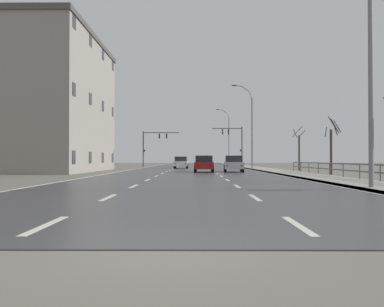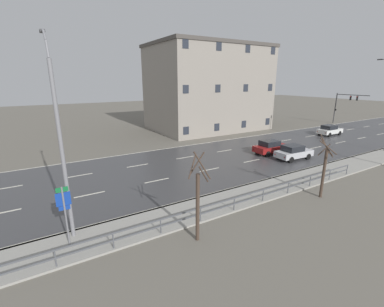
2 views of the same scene
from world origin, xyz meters
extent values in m
cube|color=#666056|center=(0.00, 48.00, -0.06)|extent=(160.00, 160.00, 0.12)
cube|color=#3D3D3F|center=(0.00, 60.00, 0.01)|extent=(14.00, 120.00, 0.02)
cube|color=beige|center=(-2.33, 7.40, 0.02)|extent=(0.16, 2.20, 0.01)
cube|color=beige|center=(-2.33, 12.80, 0.02)|extent=(0.16, 2.20, 0.01)
cube|color=beige|center=(-2.33, 18.20, 0.02)|extent=(0.16, 2.20, 0.01)
cube|color=beige|center=(-2.33, 23.60, 0.02)|extent=(0.16, 2.20, 0.01)
cube|color=beige|center=(-2.33, 29.00, 0.02)|extent=(0.16, 2.20, 0.01)
cube|color=beige|center=(-2.33, 34.40, 0.02)|extent=(0.16, 2.20, 0.01)
cube|color=beige|center=(-2.33, 39.80, 0.02)|extent=(0.16, 2.20, 0.01)
cube|color=beige|center=(-2.33, 45.20, 0.02)|extent=(0.16, 2.20, 0.01)
cube|color=beige|center=(-2.33, 50.60, 0.02)|extent=(0.16, 2.20, 0.01)
cube|color=beige|center=(-2.33, 56.00, 0.02)|extent=(0.16, 2.20, 0.01)
cube|color=beige|center=(-2.33, 61.40, 0.02)|extent=(0.16, 2.20, 0.01)
cube|color=beige|center=(-2.33, 66.80, 0.02)|extent=(0.16, 2.20, 0.01)
cube|color=beige|center=(2.33, 7.40, 0.02)|extent=(0.16, 2.20, 0.01)
cube|color=beige|center=(2.33, 12.80, 0.02)|extent=(0.16, 2.20, 0.01)
cube|color=beige|center=(2.33, 18.20, 0.02)|extent=(0.16, 2.20, 0.01)
cube|color=beige|center=(2.33, 23.60, 0.02)|extent=(0.16, 2.20, 0.01)
cube|color=beige|center=(2.33, 29.00, 0.02)|extent=(0.16, 2.20, 0.01)
cube|color=beige|center=(2.33, 34.40, 0.02)|extent=(0.16, 2.20, 0.01)
cube|color=beige|center=(2.33, 39.80, 0.02)|extent=(0.16, 2.20, 0.01)
cube|color=beige|center=(2.33, 45.20, 0.02)|extent=(0.16, 2.20, 0.01)
cube|color=beige|center=(2.33, 50.60, 0.02)|extent=(0.16, 2.20, 0.01)
cube|color=beige|center=(2.33, 56.00, 0.02)|extent=(0.16, 2.20, 0.01)
cube|color=beige|center=(-6.85, 60.00, 0.02)|extent=(0.16, 120.00, 0.01)
cube|color=#515459|center=(9.85, 19.03, 0.95)|extent=(0.06, 28.34, 0.08)
cube|color=#515459|center=(9.85, 19.03, 0.55)|extent=(0.06, 28.34, 0.08)
cylinder|color=#515459|center=(9.85, 10.01, 0.50)|extent=(0.07, 0.07, 1.00)
cylinder|color=#515459|center=(9.85, 12.59, 0.50)|extent=(0.07, 0.07, 1.00)
cylinder|color=#515459|center=(9.85, 15.16, 0.50)|extent=(0.07, 0.07, 1.00)
cylinder|color=#515459|center=(9.85, 17.74, 0.50)|extent=(0.07, 0.07, 1.00)
cylinder|color=#515459|center=(9.85, 20.32, 0.50)|extent=(0.07, 0.07, 1.00)
cylinder|color=#515459|center=(9.85, 22.89, 0.50)|extent=(0.07, 0.07, 1.00)
cylinder|color=#515459|center=(9.85, 25.47, 0.50)|extent=(0.07, 0.07, 1.00)
cylinder|color=#515459|center=(9.85, 28.04, 0.50)|extent=(0.07, 0.07, 1.00)
cylinder|color=#515459|center=(9.85, 30.62, 0.50)|extent=(0.07, 0.07, 1.00)
cylinder|color=#515459|center=(9.85, 33.20, 0.50)|extent=(0.07, 0.07, 1.00)
cylinder|color=slate|center=(7.60, 11.02, 4.59)|extent=(0.20, 0.20, 9.18)
cylinder|color=slate|center=(7.42, 11.02, 9.57)|extent=(0.46, 0.11, 0.83)
cylinder|color=slate|center=(6.88, 11.02, 10.20)|extent=(0.77, 0.11, 0.58)
cylinder|color=slate|center=(6.11, 11.02, 10.52)|extent=(0.87, 0.11, 0.26)
cube|color=#333335|center=(5.68, 11.02, 10.55)|extent=(0.56, 0.24, 0.12)
cube|color=#333335|center=(5.36, 45.18, 10.45)|extent=(0.56, 0.24, 0.12)
cylinder|color=slate|center=(8.40, 10.73, 1.65)|extent=(0.09, 0.09, 3.30)
cube|color=#146633|center=(8.38, 10.73, 3.15)|extent=(0.03, 0.56, 0.24)
cube|color=#143899|center=(8.38, 10.73, 2.65)|extent=(0.03, 0.68, 0.68)
cube|color=white|center=(8.36, 10.73, 2.65)|extent=(0.01, 0.44, 0.22)
cube|color=#143899|center=(8.38, 10.73, 2.18)|extent=(0.03, 0.52, 0.22)
cylinder|color=#38383A|center=(-7.90, 60.08, 2.89)|extent=(0.18, 0.18, 5.78)
cylinder|color=#38383A|center=(-5.00, 60.08, 5.53)|extent=(5.80, 0.12, 0.12)
cube|color=black|center=(-5.29, 60.08, 4.98)|extent=(0.20, 0.28, 0.80)
sphere|color=red|center=(-5.29, 59.93, 5.24)|extent=(0.14, 0.14, 0.14)
sphere|color=#2D2D2D|center=(-5.29, 59.93, 4.98)|extent=(0.14, 0.14, 0.14)
sphere|color=#2D2D2D|center=(-5.29, 59.93, 4.72)|extent=(0.14, 0.14, 0.14)
cube|color=black|center=(-4.13, 60.08, 4.98)|extent=(0.20, 0.28, 0.80)
sphere|color=red|center=(-4.13, 59.93, 5.24)|extent=(0.14, 0.14, 0.14)
sphere|color=#2D2D2D|center=(-4.13, 59.93, 4.98)|extent=(0.14, 0.14, 0.14)
sphere|color=#2D2D2D|center=(-4.13, 59.93, 4.72)|extent=(0.14, 0.14, 0.14)
cube|color=black|center=(-7.68, 60.03, 2.60)|extent=(0.18, 0.12, 0.32)
cube|color=maroon|center=(1.30, 32.86, 0.65)|extent=(1.84, 4.13, 0.64)
cube|color=black|center=(1.29, 32.61, 1.27)|extent=(1.60, 2.03, 0.60)
cube|color=slate|center=(1.31, 33.56, 1.25)|extent=(1.41, 0.11, 0.51)
cylinder|color=black|center=(2.13, 34.11, 0.33)|extent=(0.23, 0.66, 0.66)
cylinder|color=black|center=(0.51, 34.15, 0.33)|extent=(0.23, 0.66, 0.66)
cylinder|color=black|center=(2.08, 31.57, 0.33)|extent=(0.23, 0.66, 0.66)
cylinder|color=black|center=(0.46, 31.61, 0.33)|extent=(0.23, 0.66, 0.66)
cube|color=red|center=(0.60, 30.84, 0.65)|extent=(0.16, 0.04, 0.14)
cube|color=red|center=(1.92, 30.82, 0.65)|extent=(0.16, 0.04, 0.14)
cube|color=silver|center=(-1.39, 48.51, 0.65)|extent=(1.80, 4.12, 0.64)
cube|color=black|center=(-1.40, 48.26, 1.27)|extent=(1.58, 2.02, 0.60)
cube|color=slate|center=(-1.39, 49.21, 1.25)|extent=(1.40, 0.09, 0.51)
cylinder|color=black|center=(-0.57, 49.78, 0.33)|extent=(0.23, 0.66, 0.66)
cylinder|color=black|center=(-2.19, 49.79, 0.33)|extent=(0.23, 0.66, 0.66)
cylinder|color=black|center=(-0.60, 47.24, 0.33)|extent=(0.23, 0.66, 0.66)
cylinder|color=black|center=(-2.22, 47.25, 0.33)|extent=(0.23, 0.66, 0.66)
cube|color=red|center=(-2.07, 46.49, 0.65)|extent=(0.16, 0.04, 0.14)
cube|color=red|center=(-0.75, 46.48, 0.65)|extent=(0.16, 0.04, 0.14)
cube|color=#B7B7BC|center=(4.14, 33.27, 0.65)|extent=(2.00, 4.20, 0.64)
cube|color=black|center=(4.12, 33.02, 1.27)|extent=(1.67, 2.09, 0.60)
cube|color=slate|center=(4.18, 33.97, 1.25)|extent=(1.41, 0.16, 0.51)
cylinder|color=black|center=(5.02, 34.49, 0.33)|extent=(0.26, 0.67, 0.66)
cylinder|color=black|center=(3.40, 34.58, 0.33)|extent=(0.26, 0.67, 0.66)
cylinder|color=black|center=(4.87, 31.95, 0.33)|extent=(0.26, 0.67, 0.66)
cylinder|color=black|center=(3.25, 32.05, 0.33)|extent=(0.26, 0.67, 0.66)
cube|color=red|center=(3.36, 31.28, 0.65)|extent=(0.16, 0.05, 0.14)
cube|color=red|center=(4.68, 31.20, 0.65)|extent=(0.16, 0.05, 0.14)
cube|color=gray|center=(-15.96, 35.77, 6.59)|extent=(12.80, 18.24, 13.19)
cube|color=#4C4742|center=(-15.96, 35.77, 13.44)|extent=(13.06, 18.61, 0.50)
cube|color=#282D38|center=(-9.54, 27.85, 1.40)|extent=(0.04, 0.90, 1.10)
cube|color=#282D38|center=(-9.54, 33.13, 1.40)|extent=(0.04, 0.90, 1.10)
cube|color=#282D38|center=(-9.54, 38.41, 1.40)|extent=(0.04, 0.90, 1.10)
cube|color=#282D38|center=(-9.54, 43.69, 1.40)|extent=(0.04, 0.90, 1.10)
cube|color=#282D38|center=(-9.54, 27.85, 6.99)|extent=(0.04, 0.90, 1.10)
cube|color=#282D38|center=(-9.54, 33.13, 6.99)|extent=(0.04, 0.90, 1.10)
cube|color=#282D38|center=(-9.54, 38.41, 6.99)|extent=(0.04, 0.90, 1.10)
cube|color=#282D38|center=(-9.54, 43.69, 6.99)|extent=(0.04, 0.90, 1.10)
cube|color=#282D38|center=(-9.54, 27.85, 12.59)|extent=(0.04, 0.90, 1.10)
cube|color=#282D38|center=(-9.54, 33.13, 12.59)|extent=(0.04, 0.90, 1.10)
cube|color=#282D38|center=(-9.54, 38.41, 12.59)|extent=(0.04, 0.90, 1.10)
cube|color=#282D38|center=(-9.54, 43.69, 12.59)|extent=(0.04, 0.90, 1.10)
cylinder|color=#423328|center=(11.24, 16.65, 1.87)|extent=(0.20, 0.20, 3.74)
cylinder|color=#423328|center=(10.95, 16.51, 4.06)|extent=(0.35, 0.65, 1.19)
cylinder|color=#423328|center=(11.57, 16.78, 3.79)|extent=(0.29, 0.72, 1.02)
cylinder|color=#423328|center=(10.89, 16.81, 4.14)|extent=(0.35, 0.77, 1.26)
cylinder|color=#423328|center=(11.69, 16.62, 4.30)|extent=(0.14, 0.96, 1.53)
cylinder|color=#423328|center=(11.38, 27.15, 1.81)|extent=(0.20, 0.20, 3.62)
cylinder|color=#423328|center=(11.41, 26.76, 4.04)|extent=(0.83, 0.13, 1.25)
cylinder|color=#423328|center=(11.62, 26.87, 3.67)|extent=(0.60, 0.55, 1.08)
cylinder|color=#423328|center=(11.73, 26.69, 3.85)|extent=(0.90, 0.82, 0.95)
cylinder|color=#423328|center=(11.04, 27.36, 3.45)|extent=(0.44, 0.76, 0.88)
cylinder|color=#423328|center=(11.56, 26.74, 3.87)|extent=(0.87, 0.46, 1.20)
camera|label=1|loc=(0.42, -5.53, 1.25)|focal=38.05mm
camera|label=2|loc=(21.56, 10.11, 8.26)|focal=24.52mm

